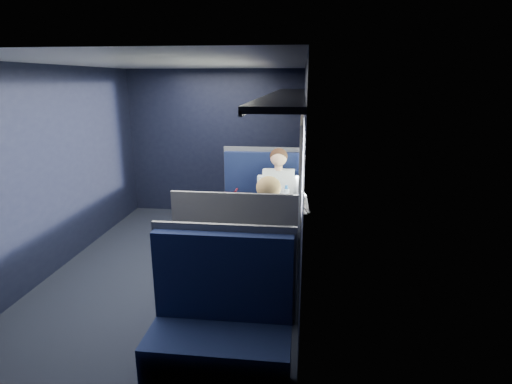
# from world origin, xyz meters

# --- Properties ---
(ground) EXTENTS (2.80, 4.20, 0.01)m
(ground) POSITION_xyz_m (0.00, 0.00, -0.01)
(ground) COLOR black
(room_shell) EXTENTS (3.00, 4.40, 2.40)m
(room_shell) POSITION_xyz_m (0.02, 0.00, 1.48)
(room_shell) COLOR black
(room_shell) RESTS_ON ground
(table) EXTENTS (0.62, 1.00, 0.74)m
(table) POSITION_xyz_m (1.03, 0.00, 0.66)
(table) COLOR #54565E
(table) RESTS_ON ground
(seat_bay_near) EXTENTS (1.04, 0.62, 1.26)m
(seat_bay_near) POSITION_xyz_m (0.84, 0.87, 0.42)
(seat_bay_near) COLOR #0C1335
(seat_bay_near) RESTS_ON ground
(seat_bay_far) EXTENTS (1.04, 0.62, 1.26)m
(seat_bay_far) POSITION_xyz_m (0.85, -0.87, 0.41)
(seat_bay_far) COLOR #0C1335
(seat_bay_far) RESTS_ON ground
(seat_row_front) EXTENTS (1.04, 0.51, 1.16)m
(seat_row_front) POSITION_xyz_m (0.85, 1.80, 0.41)
(seat_row_front) COLOR #0C1335
(seat_row_front) RESTS_ON ground
(seat_row_back) EXTENTS (1.04, 0.51, 1.16)m
(seat_row_back) POSITION_xyz_m (0.85, -1.80, 0.41)
(seat_row_back) COLOR #0C1335
(seat_row_back) RESTS_ON ground
(man) EXTENTS (0.53, 0.56, 1.32)m
(man) POSITION_xyz_m (1.10, 0.70, 0.72)
(man) COLOR black
(man) RESTS_ON ground
(woman) EXTENTS (0.53, 0.56, 1.32)m
(woman) POSITION_xyz_m (1.10, -0.71, 0.73)
(woman) COLOR black
(woman) RESTS_ON ground
(papers) EXTENTS (0.58, 0.83, 0.01)m
(papers) POSITION_xyz_m (1.00, 0.02, 0.74)
(papers) COLOR white
(papers) RESTS_ON table
(laptop) EXTENTS (0.30, 0.35, 0.22)m
(laptop) POSITION_xyz_m (1.37, 0.03, 0.80)
(laptop) COLOR silver
(laptop) RESTS_ON table
(bottle_small) EXTENTS (0.07, 0.07, 0.23)m
(bottle_small) POSITION_xyz_m (1.22, 0.26, 0.84)
(bottle_small) COLOR silver
(bottle_small) RESTS_ON table
(cup) EXTENTS (0.07, 0.07, 0.09)m
(cup) POSITION_xyz_m (1.24, 0.35, 0.79)
(cup) COLOR white
(cup) RESTS_ON table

